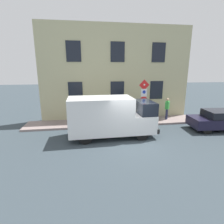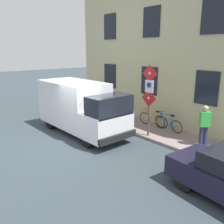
# 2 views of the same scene
# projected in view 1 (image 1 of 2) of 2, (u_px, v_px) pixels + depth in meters

# --- Properties ---
(ground_plane) EXTENTS (80.00, 80.00, 0.00)m
(ground_plane) POSITION_uv_depth(u_px,v_px,m) (131.00, 142.00, 10.36)
(ground_plane) COLOR #343F46
(sidewalk_slab) EXTENTS (2.05, 14.11, 0.14)m
(sidewalk_slab) POSITION_uv_depth(u_px,v_px,m) (119.00, 122.00, 13.90)
(sidewalk_slab) COLOR gray
(sidewalk_slab) RESTS_ON ground_plane
(building_facade) EXTENTS (0.75, 12.11, 7.50)m
(building_facade) POSITION_uv_depth(u_px,v_px,m) (117.00, 74.00, 14.33)
(building_facade) COLOR #B6B388
(building_facade) RESTS_ON ground_plane
(sign_post_stacked) EXTENTS (0.16, 0.56, 3.15)m
(sign_post_stacked) POSITION_uv_depth(u_px,v_px,m) (144.00, 97.00, 12.84)
(sign_post_stacked) COLOR #474C47
(sign_post_stacked) RESTS_ON sidewalk_slab
(delivery_van) EXTENTS (2.09, 5.36, 2.50)m
(delivery_van) POSITION_uv_depth(u_px,v_px,m) (110.00, 116.00, 10.82)
(delivery_van) COLOR white
(delivery_van) RESTS_ON ground_plane
(parked_hatchback) EXTENTS (2.07, 4.13, 1.38)m
(parked_hatchback) POSITION_uv_depth(u_px,v_px,m) (221.00, 119.00, 12.23)
(parked_hatchback) COLOR black
(parked_hatchback) RESTS_ON ground_plane
(bicycle_blue) EXTENTS (0.46, 1.71, 0.89)m
(bicycle_blue) POSITION_uv_depth(u_px,v_px,m) (140.00, 114.00, 14.51)
(bicycle_blue) COLOR black
(bicycle_blue) RESTS_ON sidewalk_slab
(bicycle_orange) EXTENTS (0.46, 1.71, 0.89)m
(bicycle_orange) POSITION_uv_depth(u_px,v_px,m) (128.00, 115.00, 14.37)
(bicycle_orange) COLOR black
(bicycle_orange) RESTS_ON sidewalk_slab
(pedestrian) EXTENTS (0.47, 0.45, 1.72)m
(pedestrian) POSITION_uv_depth(u_px,v_px,m) (167.00, 108.00, 14.24)
(pedestrian) COLOR #262B47
(pedestrian) RESTS_ON sidewalk_slab
(litter_bin) EXTENTS (0.44, 0.44, 0.90)m
(litter_bin) POSITION_uv_depth(u_px,v_px,m) (109.00, 118.00, 12.99)
(litter_bin) COLOR #2D5133
(litter_bin) RESTS_ON sidewalk_slab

